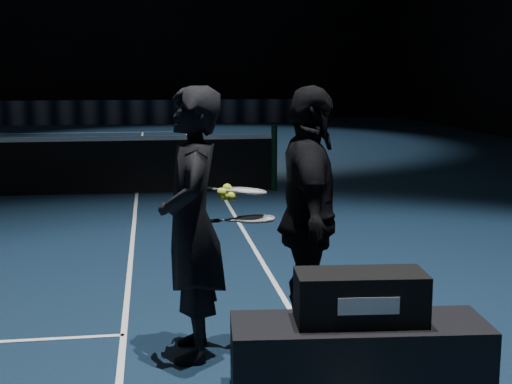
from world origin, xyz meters
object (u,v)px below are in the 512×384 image
player_bench (359,358)px  player_b (309,219)px  player_a (192,224)px  tennis_balls (228,194)px  racket_lower (255,219)px  racket_bag (360,297)px  racket_upper (247,191)px

player_bench → player_b: player_b is taller
player_a → tennis_balls: player_a is taller
player_b → racket_lower: bearing=101.0°
racket_bag → racket_lower: 1.03m
racket_upper → tennis_balls: same height
racket_bag → player_b: 0.91m
player_bench → tennis_balls: tennis_balls is taller
player_a → racket_upper: player_a is taller
racket_lower → player_a: bearing=-180.0°
racket_lower → player_bench: bearing=-61.0°
player_b → racket_lower: (-0.40, -0.03, 0.02)m
racket_bag → tennis_balls: 1.21m
player_bench → racket_upper: racket_upper is taller
player_b → racket_lower: size_ratio=2.80×
player_b → tennis_balls: 0.63m
player_b → racket_upper: size_ratio=2.80×
player_bench → tennis_balls: size_ratio=13.21×
tennis_balls → player_b: bearing=3.7°
player_bench → racket_lower: racket_lower is taller
player_b → racket_lower: player_b is taller
player_a → racket_lower: (0.45, 0.03, 0.02)m
racket_lower → tennis_balls: tennis_balls is taller
player_b → tennis_balls: bearing=100.5°
player_bench → player_b: (-0.13, 0.85, 0.71)m
player_b → racket_upper: 0.50m
player_bench → racket_bag: bearing=0.0°
racket_bag → player_b: size_ratio=0.42×
racket_bag → player_a: (-0.98, 0.78, 0.32)m
racket_lower → tennis_balls: size_ratio=5.67×
player_bench → racket_upper: bearing=129.3°
player_a → tennis_balls: bearing=97.2°
player_bench → racket_lower: size_ratio=2.33×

